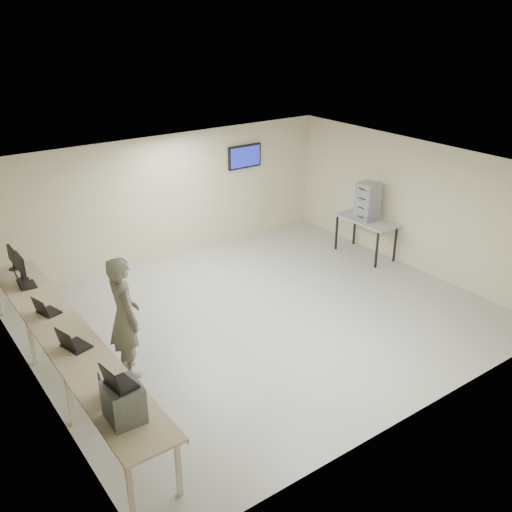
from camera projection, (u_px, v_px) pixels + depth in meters
room at (262, 245)px, 10.12m from camera, size 8.01×7.01×2.81m
workbench at (66, 338)px, 8.38m from camera, size 0.76×6.00×0.90m
equipment_box at (124, 402)px, 6.53m from camera, size 0.41×0.46×0.47m
laptop_on_box at (117, 382)px, 6.38m from camera, size 0.34×0.40×0.28m
laptop_0 at (110, 393)px, 6.95m from camera, size 0.40×0.44×0.29m
laptop_1 at (72, 343)px, 7.96m from camera, size 0.42×0.46×0.31m
laptop_2 at (45, 310)px, 8.86m from camera, size 0.38×0.41×0.28m
laptop_3 at (23, 283)px, 9.72m from camera, size 0.32×0.38×0.29m
monitor_near at (20, 265)px, 9.87m from camera, size 0.21×0.48×0.48m
monitor_far at (12, 256)px, 10.29m from camera, size 0.19×0.43×0.43m
soldier at (125, 317)px, 8.62m from camera, size 0.51×0.74×1.97m
side_table at (366, 222)px, 12.91m from camera, size 0.69×1.48×0.89m
storage_bins at (368, 201)px, 12.70m from camera, size 0.40×0.45×0.85m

